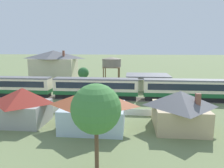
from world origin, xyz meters
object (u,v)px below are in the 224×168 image
station_house_grey_roof (54,66)px  yard_tree_0 (96,109)px  station_building (147,81)px  cottage_red_roof (24,105)px  passenger_train (142,88)px  parked_car_white (81,102)px  water_tower (112,63)px  cottage_grey_roof (179,109)px  yard_tree_1 (83,73)px  cottage_terracotta_roof_2 (94,108)px

station_house_grey_roof → yard_tree_0: 47.09m
station_building → cottage_red_roof: cottage_red_roof is taller
passenger_train → parked_car_white: (-11.24, -5.65, -1.74)m
parked_car_white → water_tower: bearing=81.8°
cottage_grey_roof → parked_car_white: cottage_grey_roof is taller
yard_tree_0 → yard_tree_1: 37.66m
station_building → cottage_terracotta_roof_2: bearing=-108.0°
station_house_grey_roof → yard_tree_0: bearing=-64.5°
yard_tree_1 → station_building: bearing=0.5°
water_tower → cottage_red_roof: 27.78m
cottage_grey_roof → parked_car_white: size_ratio=1.42×
passenger_train → parked_car_white: 12.70m
cottage_grey_roof → yard_tree_0: yard_tree_0 is taller
station_building → passenger_train: bearing=-99.4°
station_building → cottage_grey_roof: bearing=-85.5°
water_tower → yard_tree_1: bearing=174.7°
passenger_train → cottage_grey_roof: 15.20m
water_tower → station_house_grey_roof: bearing=159.0°
water_tower → yard_tree_0: 35.69m
cottage_terracotta_roof_2 → cottage_grey_roof: 11.00m
station_house_grey_roof → parked_car_white: bearing=-59.1°
station_building → water_tower: water_tower is taller
station_building → cottage_red_roof: 32.59m
cottage_red_roof → parked_car_white: (5.61, 9.21, -1.99)m
station_house_grey_roof → water_tower: 19.34m
cottage_grey_roof → yard_tree_0: bearing=-131.8°
yard_tree_1 → cottage_terracotta_roof_2: bearing=-73.7°
parked_car_white → station_building: bearing=58.1°
water_tower → cottage_red_roof: bearing=-110.4°
water_tower → yard_tree_0: size_ratio=1.08×
station_house_grey_roof → parked_car_white: size_ratio=2.82×
cottage_red_roof → yard_tree_0: (11.86, -9.84, 2.85)m
station_building → yard_tree_0: 37.29m
passenger_train → station_house_grey_roof: (-25.27, 17.80, 2.62)m
water_tower → passenger_train: bearing=-56.2°
cottage_red_roof → yard_tree_1: bearing=85.8°
cottage_grey_roof → parked_car_white: bearing=149.4°
cottage_red_roof → yard_tree_0: 15.67m
parked_car_white → cottage_red_roof: bearing=-116.1°
yard_tree_0 → cottage_grey_roof: bearing=48.2°
cottage_red_roof → yard_tree_1: yard_tree_1 is taller
station_building → yard_tree_1: yard_tree_1 is taller
station_building → yard_tree_0: size_ratio=1.46×
passenger_train → cottage_grey_roof: cottage_grey_roof is taller
cottage_grey_roof → yard_tree_1: 32.38m
station_building → cottage_terracotta_roof_2: (-8.90, -27.33, 0.89)m
cottage_terracotta_roof_2 → parked_car_white: (-4.29, 9.91, -2.11)m
parked_car_white → yard_tree_1: size_ratio=0.91×
cottage_red_roof → station_house_grey_roof: bearing=104.5°
station_building → cottage_grey_roof: cottage_grey_roof is taller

